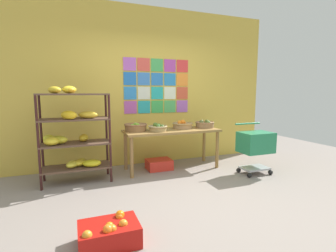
# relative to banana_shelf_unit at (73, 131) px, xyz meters

# --- Properties ---
(ground) EXTENTS (9.74, 9.74, 0.00)m
(ground) POSITION_rel_banana_shelf_unit_xyz_m (1.35, -1.23, -0.79)
(ground) COLOR gray
(back_wall_with_art) EXTENTS (5.17, 0.07, 2.96)m
(back_wall_with_art) POSITION_rel_banana_shelf_unit_xyz_m (1.35, 0.67, 0.69)
(back_wall_with_art) COLOR gold
(back_wall_with_art) RESTS_ON ground
(banana_shelf_unit) EXTENTS (1.01, 0.54, 1.48)m
(banana_shelf_unit) POSITION_rel_banana_shelf_unit_xyz_m (0.00, 0.00, 0.00)
(banana_shelf_unit) COLOR #361917
(banana_shelf_unit) RESTS_ON ground
(display_table) EXTENTS (1.71, 0.61, 0.72)m
(display_table) POSITION_rel_banana_shelf_unit_xyz_m (1.66, 0.11, -0.17)
(display_table) COLOR olive
(display_table) RESTS_ON ground
(fruit_basket_back_right) EXTENTS (0.38, 0.38, 0.16)m
(fruit_basket_back_right) POSITION_rel_banana_shelf_unit_xyz_m (1.91, 0.20, -0.01)
(fruit_basket_back_right) COLOR #A98357
(fruit_basket_back_right) RESTS_ON display_table
(fruit_basket_left) EXTENTS (0.33, 0.33, 0.15)m
(fruit_basket_left) POSITION_rel_banana_shelf_unit_xyz_m (1.37, 0.03, -0.02)
(fruit_basket_left) COLOR tan
(fruit_basket_left) RESTS_ON display_table
(fruit_basket_right) EXTENTS (0.40, 0.40, 0.15)m
(fruit_basket_right) POSITION_rel_banana_shelf_unit_xyz_m (1.01, 0.18, -0.01)
(fruit_basket_right) COLOR olive
(fruit_basket_right) RESTS_ON display_table
(fruit_basket_back_left) EXTENTS (0.36, 0.36, 0.16)m
(fruit_basket_back_left) POSITION_rel_banana_shelf_unit_xyz_m (2.35, 0.14, -0.01)
(fruit_basket_back_left) COLOR #95714B
(fruit_basket_back_left) RESTS_ON display_table
(produce_crate_under_table) EXTENTS (0.44, 0.34, 0.18)m
(produce_crate_under_table) POSITION_rel_banana_shelf_unit_xyz_m (1.43, 0.15, -0.71)
(produce_crate_under_table) COLOR red
(produce_crate_under_table) RESTS_ON ground
(orange_crate_foreground) EXTENTS (0.54, 0.37, 0.25)m
(orange_crate_foreground) POSITION_rel_banana_shelf_unit_xyz_m (0.27, -1.84, -0.69)
(orange_crate_foreground) COLOR #B81510
(orange_crate_foreground) RESTS_ON ground
(shopping_cart) EXTENTS (0.53, 0.43, 0.85)m
(shopping_cart) POSITION_rel_banana_shelf_unit_xyz_m (2.87, -0.67, -0.28)
(shopping_cart) COLOR black
(shopping_cart) RESTS_ON ground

